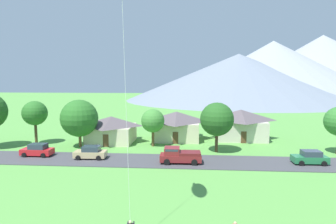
% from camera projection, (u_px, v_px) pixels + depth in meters
% --- Properties ---
extents(road_strip, '(160.00, 6.29, 0.08)m').
position_uv_depth(road_strip, '(160.00, 161.00, 36.80)').
color(road_strip, '#424247').
rests_on(road_strip, ground).
extents(mountain_west_ridge, '(125.54, 125.54, 36.94)m').
position_uv_depth(mountain_west_ridge, '(321.00, 66.00, 172.90)').
color(mountain_west_ridge, '#8E939E').
rests_on(mountain_west_ridge, ground).
extents(mountain_central_ridge, '(109.86, 109.86, 30.84)m').
position_uv_depth(mountain_central_ridge, '(273.00, 70.00, 153.14)').
color(mountain_central_ridge, '#8E939E').
rests_on(mountain_central_ridge, ground).
extents(mountain_far_west_ridge, '(112.39, 112.39, 22.99)m').
position_uv_depth(mountain_far_west_ridge, '(238.00, 77.00, 142.15)').
color(mountain_far_west_ridge, slate).
rests_on(mountain_far_west_ridge, ground).
extents(house_leftmost, '(8.98, 7.41, 5.27)m').
position_uv_depth(house_leftmost, '(240.00, 124.00, 50.00)').
color(house_leftmost, beige).
rests_on(house_leftmost, ground).
extents(house_left_center, '(7.89, 7.32, 4.40)m').
position_uv_depth(house_left_center, '(111.00, 129.00, 47.55)').
color(house_left_center, beige).
rests_on(house_left_center, ground).
extents(house_right_center, '(8.32, 8.17, 4.93)m').
position_uv_depth(house_right_center, '(177.00, 125.00, 49.91)').
color(house_right_center, beige).
rests_on(house_right_center, ground).
extents(tree_near_left, '(3.70, 3.70, 5.94)m').
position_uv_depth(tree_near_left, '(153.00, 121.00, 44.48)').
color(tree_near_left, brown).
rests_on(tree_near_left, ground).
extents(tree_center, '(5.79, 5.79, 7.47)m').
position_uv_depth(tree_center, '(79.00, 118.00, 43.89)').
color(tree_center, brown).
rests_on(tree_center, ground).
extents(tree_right_of_center, '(3.96, 3.96, 7.11)m').
position_uv_depth(tree_right_of_center, '(35.00, 113.00, 45.82)').
color(tree_right_of_center, '#4C3823').
rests_on(tree_right_of_center, ground).
extents(tree_far_right, '(4.87, 4.87, 7.30)m').
position_uv_depth(tree_far_right, '(217.00, 119.00, 40.79)').
color(tree_far_right, '#4C3823').
rests_on(tree_far_right, ground).
extents(parked_car_tan_west_end, '(4.27, 2.21, 1.68)m').
position_uv_depth(parked_car_tan_west_end, '(91.00, 153.00, 37.71)').
color(parked_car_tan_west_end, tan).
rests_on(parked_car_tan_west_end, road_strip).
extents(parked_car_red_mid_west, '(4.22, 2.12, 1.68)m').
position_uv_depth(parked_car_red_mid_west, '(37.00, 150.00, 39.00)').
color(parked_car_red_mid_west, red).
rests_on(parked_car_red_mid_west, road_strip).
extents(parked_car_green_mid_east, '(4.25, 2.18, 1.68)m').
position_uv_depth(parked_car_green_mid_east, '(310.00, 158.00, 35.32)').
color(parked_car_green_mid_east, '#237042').
rests_on(parked_car_green_mid_east, road_strip).
extents(pickup_truck_maroon_west_side, '(5.25, 2.42, 1.99)m').
position_uv_depth(pickup_truck_maroon_west_side, '(180.00, 155.00, 35.70)').
color(pickup_truck_maroon_west_side, maroon).
rests_on(pickup_truck_maroon_west_side, road_strip).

